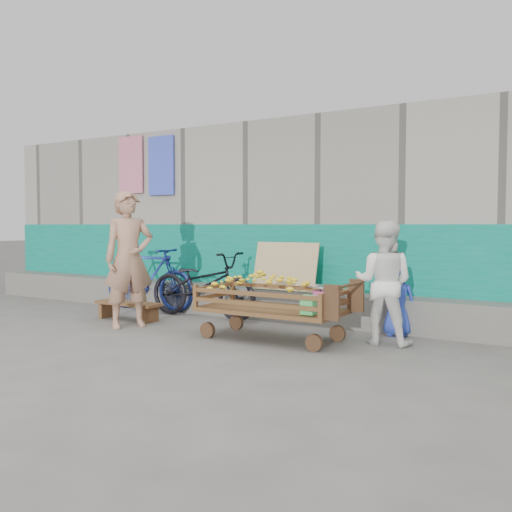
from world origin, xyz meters
The scene contains 9 objects.
ground centered at (0.00, 0.00, 0.00)m, with size 80.00×80.00×0.00m, color #5B5753.
building_wall centered at (0.00, 4.05, 1.47)m, with size 12.00×3.50×3.00m.
banana_cart centered at (0.74, 1.02, 0.55)m, with size 1.91×0.87×0.81m.
bench centered at (-1.74, 1.16, 0.20)m, with size 1.07×0.32×0.27m.
vendor_man centered at (-1.31, 0.75, 0.93)m, with size 0.68×0.44×1.85m, color #AA7A5F.
woman centered at (2.00, 1.50, 0.72)m, with size 0.70×0.55×1.44m, color white.
child centered at (1.99, 2.05, 0.45)m, with size 0.44×0.29×0.90m, color #2A41B9.
bicycle_dark centered at (-0.93, 1.89, 0.50)m, with size 0.66×1.89×1.00m, color black.
bicycle_blue centered at (-2.14, 2.05, 0.53)m, with size 0.50×1.77×1.06m, color navy.
Camera 1 is at (4.20, -4.91, 1.40)m, focal length 40.00 mm.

